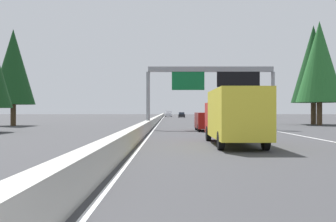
{
  "coord_description": "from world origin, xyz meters",
  "views": [
    {
      "loc": [
        -3.23,
        -1.7,
        1.85
      ],
      "look_at": [
        66.51,
        -1.63,
        1.83
      ],
      "focal_mm": 42.58,
      "sensor_mm": 36.0,
      "label": 1
    }
  ],
  "objects_px": {
    "box_truck_near_center": "(234,115)",
    "sedan_near_right": "(206,117)",
    "sign_gantry_overhead": "(212,80)",
    "minivan_mid_left": "(207,121)",
    "pickup_mid_center": "(168,114)",
    "conifer_left_near": "(13,67)",
    "conifer_right_mid": "(313,64)",
    "conifer_right_near": "(319,62)",
    "sedan_far_right": "(182,115)"
  },
  "relations": [
    {
      "from": "sedan_far_right",
      "to": "pickup_mid_center",
      "type": "distance_m",
      "value": 12.78
    },
    {
      "from": "box_truck_near_center",
      "to": "sign_gantry_overhead",
      "type": "bearing_deg",
      "value": -2.6
    },
    {
      "from": "minivan_mid_left",
      "to": "conifer_right_mid",
      "type": "distance_m",
      "value": 24.82
    },
    {
      "from": "sign_gantry_overhead",
      "to": "pickup_mid_center",
      "type": "relative_size",
      "value": 2.26
    },
    {
      "from": "box_truck_near_center",
      "to": "conifer_right_mid",
      "type": "height_order",
      "value": "conifer_right_mid"
    },
    {
      "from": "sign_gantry_overhead",
      "to": "minivan_mid_left",
      "type": "relative_size",
      "value": 2.54
    },
    {
      "from": "sign_gantry_overhead",
      "to": "conifer_right_near",
      "type": "xyz_separation_m",
      "value": [
        12.0,
        -15.1,
        3.23
      ]
    },
    {
      "from": "sedan_near_right",
      "to": "sedan_far_right",
      "type": "bearing_deg",
      "value": 5.57
    },
    {
      "from": "box_truck_near_center",
      "to": "conifer_right_near",
      "type": "relative_size",
      "value": 0.63
    },
    {
      "from": "minivan_mid_left",
      "to": "pickup_mid_center",
      "type": "bearing_deg",
      "value": 2.33
    },
    {
      "from": "sign_gantry_overhead",
      "to": "box_truck_near_center",
      "type": "distance_m",
      "value": 18.11
    },
    {
      "from": "minivan_mid_left",
      "to": "conifer_right_near",
      "type": "xyz_separation_m",
      "value": [
        14.15,
        -15.87,
        7.22
      ]
    },
    {
      "from": "pickup_mid_center",
      "to": "conifer_left_near",
      "type": "relative_size",
      "value": 0.46
    },
    {
      "from": "pickup_mid_center",
      "to": "conifer_right_mid",
      "type": "bearing_deg",
      "value": -164.31
    },
    {
      "from": "sedan_near_right",
      "to": "conifer_right_near",
      "type": "distance_m",
      "value": 29.54
    },
    {
      "from": "box_truck_near_center",
      "to": "conifer_left_near",
      "type": "height_order",
      "value": "conifer_left_near"
    },
    {
      "from": "conifer_right_near",
      "to": "conifer_right_mid",
      "type": "xyz_separation_m",
      "value": [
        3.15,
        -0.38,
        0.08
      ]
    },
    {
      "from": "box_truck_near_center",
      "to": "conifer_left_near",
      "type": "bearing_deg",
      "value": 39.04
    },
    {
      "from": "sedan_far_right",
      "to": "conifer_right_mid",
      "type": "xyz_separation_m",
      "value": [
        -58.39,
        -16.08,
        7.56
      ]
    },
    {
      "from": "sign_gantry_overhead",
      "to": "conifer_left_near",
      "type": "distance_m",
      "value": 26.04
    },
    {
      "from": "sedan_far_right",
      "to": "conifer_right_near",
      "type": "distance_m",
      "value": 63.95
    },
    {
      "from": "conifer_right_near",
      "to": "sedan_near_right",
      "type": "bearing_deg",
      "value": 25.34
    },
    {
      "from": "sedan_far_right",
      "to": "pickup_mid_center",
      "type": "relative_size",
      "value": 0.79
    },
    {
      "from": "pickup_mid_center",
      "to": "conifer_right_near",
      "type": "height_order",
      "value": "conifer_right_near"
    },
    {
      "from": "sedan_near_right",
      "to": "conifer_right_mid",
      "type": "xyz_separation_m",
      "value": [
        -22.68,
        -12.6,
        7.56
      ]
    },
    {
      "from": "sedan_far_right",
      "to": "pickup_mid_center",
      "type": "bearing_deg",
      "value": 17.04
    },
    {
      "from": "conifer_left_near",
      "to": "sign_gantry_overhead",
      "type": "bearing_deg",
      "value": -113.82
    },
    {
      "from": "sign_gantry_overhead",
      "to": "sedan_near_right",
      "type": "xyz_separation_m",
      "value": [
        37.82,
        -2.88,
        -4.25
      ]
    },
    {
      "from": "sedan_near_right",
      "to": "conifer_right_near",
      "type": "relative_size",
      "value": 0.33
    },
    {
      "from": "conifer_right_mid",
      "to": "sedan_far_right",
      "type": "bearing_deg",
      "value": 15.4
    },
    {
      "from": "conifer_right_near",
      "to": "conifer_right_mid",
      "type": "bearing_deg",
      "value": -6.85
    },
    {
      "from": "sedan_near_right",
      "to": "conifer_right_mid",
      "type": "height_order",
      "value": "conifer_right_mid"
    },
    {
      "from": "pickup_mid_center",
      "to": "conifer_left_near",
      "type": "xyz_separation_m",
      "value": [
        -75.28,
        19.38,
        6.43
      ]
    },
    {
      "from": "sign_gantry_overhead",
      "to": "conifer_right_mid",
      "type": "distance_m",
      "value": 21.91
    },
    {
      "from": "sign_gantry_overhead",
      "to": "pickup_mid_center",
      "type": "height_order",
      "value": "sign_gantry_overhead"
    },
    {
      "from": "conifer_right_mid",
      "to": "conifer_left_near",
      "type": "xyz_separation_m",
      "value": [
        -4.67,
        39.21,
        -0.9
      ]
    },
    {
      "from": "sign_gantry_overhead",
      "to": "minivan_mid_left",
      "type": "bearing_deg",
      "value": 160.49
    },
    {
      "from": "conifer_right_mid",
      "to": "conifer_left_near",
      "type": "distance_m",
      "value": 39.49
    },
    {
      "from": "sedan_far_right",
      "to": "sign_gantry_overhead",
      "type": "bearing_deg",
      "value": -179.53
    },
    {
      "from": "box_truck_near_center",
      "to": "conifer_right_near",
      "type": "xyz_separation_m",
      "value": [
        29.78,
        -15.91,
        6.56
      ]
    },
    {
      "from": "sedan_near_right",
      "to": "pickup_mid_center",
      "type": "height_order",
      "value": "pickup_mid_center"
    },
    {
      "from": "sedan_near_right",
      "to": "pickup_mid_center",
      "type": "xyz_separation_m",
      "value": [
        47.93,
        7.22,
        0.23
      ]
    },
    {
      "from": "sign_gantry_overhead",
      "to": "sedan_near_right",
      "type": "height_order",
      "value": "sign_gantry_overhead"
    },
    {
      "from": "box_truck_near_center",
      "to": "sedan_near_right",
      "type": "distance_m",
      "value": 55.73
    },
    {
      "from": "sedan_near_right",
      "to": "conifer_right_near",
      "type": "bearing_deg",
      "value": -154.66
    },
    {
      "from": "pickup_mid_center",
      "to": "conifer_right_near",
      "type": "bearing_deg",
      "value": -165.23
    },
    {
      "from": "conifer_left_near",
      "to": "conifer_right_near",
      "type": "bearing_deg",
      "value": -87.76
    },
    {
      "from": "box_truck_near_center",
      "to": "conifer_right_near",
      "type": "bearing_deg",
      "value": -28.12
    },
    {
      "from": "conifer_right_mid",
      "to": "box_truck_near_center",
      "type": "bearing_deg",
      "value": 153.68
    },
    {
      "from": "sign_gantry_overhead",
      "to": "conifer_right_mid",
      "type": "height_order",
      "value": "conifer_right_mid"
    }
  ]
}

